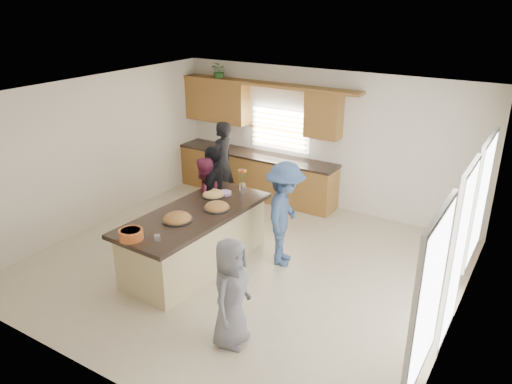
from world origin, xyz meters
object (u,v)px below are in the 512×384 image
Objects in this scene: woman_left_mid at (205,200)px; woman_left_front at (214,192)px; woman_left_back at (222,164)px; island at (196,240)px; woman_right_back at (285,214)px; salad_bowl at (131,234)px; woman_right_front at (231,293)px.

woman_left_front reaches higher than woman_left_mid.
woman_left_back is 1.03× the size of woman_left_front.
woman_left_front is (-0.36, 1.01, 0.41)m from island.
woman_left_mid is at bearing 120.14° from island.
island is 1.58× the size of woman_right_back.
island is 1.59× the size of woman_left_front.
salad_bowl is 2.44m from woman_right_back.
woman_right_back reaches higher than woman_right_front.
woman_left_mid is 1.60m from woman_right_back.
woman_right_front is at bearing 19.56° from woman_left_front.
woman_left_mid reaches higher than salad_bowl.
salad_bowl is 2.05m from woman_left_mid.
salad_bowl is (-0.18, -1.19, 0.58)m from island.
woman_right_back reaches higher than woman_left_front.
woman_right_back is (2.28, -1.47, -0.02)m from woman_left_back.
woman_left_front is (0.76, -1.30, -0.02)m from woman_left_back.
woman_left_back is 1.02× the size of woman_right_back.
woman_left_back reaches higher than woman_right_back.
woman_left_back is 2.72m from woman_right_back.
woman_right_back is at bearing 56.44° from salad_bowl.
woman_left_mid is 0.89× the size of woman_right_back.
island is 1.33m from salad_bowl.
woman_right_back reaches higher than woman_left_mid.
salad_bowl is at bearing -95.94° from island.
salad_bowl is 0.20× the size of woman_right_back.
woman_left_mid is at bearing -43.12° from woman_left_front.
island is at bearing 41.76° from woman_right_front.
woman_left_back is 1.64m from woman_left_mid.
woman_left_back is 4.50m from woman_right_front.
woman_right_back is at bearing 62.91° from woman_left_front.
woman_left_back is 1.22× the size of woman_right_front.
woman_left_front is 0.99× the size of woman_right_back.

